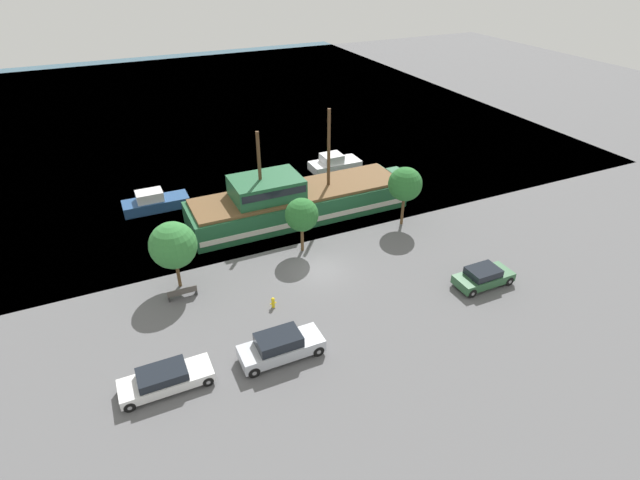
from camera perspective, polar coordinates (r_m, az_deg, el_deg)
The scene contains 13 objects.
ground_plane at distance 37.07m, azimuth 0.05°, elevation -3.35°, with size 160.00×160.00×0.00m, color #5B5B5E.
water_surface at distance 75.75m, azimuth -14.59°, elevation 14.28°, with size 80.00×80.00×0.00m, color #33566B.
pirate_ship at distance 43.40m, azimuth -2.78°, elevation 4.51°, with size 20.40×5.14×9.19m.
moored_boat_dockside at distance 53.14m, azimuth 1.64°, elevation 8.74°, with size 5.29×2.44×1.71m.
moored_boat_outer at distance 47.36m, azimuth -18.37°, elevation 4.13°, with size 5.71×2.12×1.79m.
parked_car_curb_front at distance 36.93m, azimuth 18.16°, elevation -4.00°, with size 4.23×1.90×1.39m.
parked_car_curb_mid at distance 29.27m, azimuth -17.27°, elevation -14.91°, with size 4.98×1.88×1.30m.
parked_car_curb_rear at distance 29.66m, azimuth -4.53°, elevation -12.00°, with size 4.93×1.92×1.66m.
fire_hydrant at distance 33.44m, azimuth -5.38°, elevation -7.08°, with size 0.42×0.25×0.76m.
bench_promenade_east at distance 35.30m, azimuth -15.46°, elevation -5.81°, with size 1.98×0.45×0.85m.
tree_row_east at distance 34.93m, azimuth -16.44°, elevation -0.59°, with size 3.23×3.23×5.00m.
tree_row_mideast at distance 37.66m, azimuth -2.10°, elevation 2.89°, with size 2.56×2.56×4.46m.
tree_row_midwest at distance 41.75m, azimuth 9.70°, elevation 6.30°, with size 2.82×2.82×5.15m.
Camera 1 is at (-12.83, -27.59, 21.18)m, focal length 28.00 mm.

